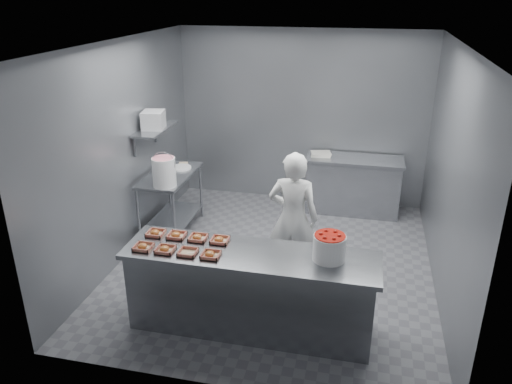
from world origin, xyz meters
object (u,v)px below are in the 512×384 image
tray_5 (176,235)px  tray_0 (143,247)px  strawberry_tub (329,246)px  tray_6 (198,238)px  glaze_bucket (164,171)px  tray_1 (165,249)px  appliance (153,120)px  tray_4 (155,233)px  tray_7 (220,240)px  prep_table (171,194)px  service_counter (251,291)px  tray_3 (210,254)px  tray_2 (188,252)px  back_counter (353,185)px  worker (293,218)px

tray_5 → tray_0: bearing=-127.4°
strawberry_tub → tray_6: bearing=175.6°
glaze_bucket → tray_1: bearing=-67.6°
strawberry_tub → appliance: appliance is taller
tray_4 → tray_7: bearing=0.0°
strawberry_tub → appliance: (-2.60, 1.88, 0.64)m
tray_1 → glaze_bucket: (-0.69, 1.67, 0.18)m
prep_table → glaze_bucket: 0.69m
tray_4 → glaze_bucket: size_ratio=0.39×
service_counter → tray_4: size_ratio=13.88×
prep_table → tray_3: tray_3 is taller
tray_2 → back_counter: bearing=66.1°
tray_0 → appliance: size_ratio=0.58×
back_counter → worker: 2.31m
tray_1 → tray_5: size_ratio=1.00×
worker → tray_2: bearing=56.8°
prep_table → strawberry_tub: strawberry_tub is taller
back_counter → tray_3: bearing=-110.4°
back_counter → service_counter: bearing=-105.5°
tray_3 → strawberry_tub: (1.15, 0.21, 0.12)m
tray_3 → glaze_bucket: 2.04m
back_counter → tray_1: 3.86m
tray_1 → tray_6: size_ratio=1.00×
tray_1 → glaze_bucket: size_ratio=0.39×
tray_1 → glaze_bucket: 1.81m
tray_0 → worker: size_ratio=0.11×
tray_2 → tray_3: size_ratio=1.00×
tray_7 → service_counter: bearing=-23.1°
prep_table → back_counter: bearing=27.0°
service_counter → appliance: appliance is taller
service_counter → tray_0: size_ratio=13.88×
service_counter → tray_5: tray_5 is taller
tray_4 → worker: size_ratio=0.11×
tray_2 → tray_7: (0.24, 0.31, 0.00)m
tray_3 → tray_7: 0.31m
tray_0 → tray_2: 0.48m
tray_1 → worker: worker is taller
tray_1 → tray_2: size_ratio=1.00×
tray_6 → worker: 1.26m
prep_table → tray_2: tray_2 is taller
back_counter → tray_5: tray_5 is taller
tray_0 → tray_3: 0.72m
tray_3 → tray_5: same height
worker → appliance: (-2.09, 0.87, 0.86)m
strawberry_tub → tray_2: bearing=-171.5°
tray_1 → appliance: bearing=115.0°
tray_6 → glaze_bucket: 1.65m
tray_4 → strawberry_tub: bearing=-3.3°
tray_4 → back_counter: bearing=57.2°
service_counter → tray_6: size_ratio=13.88×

